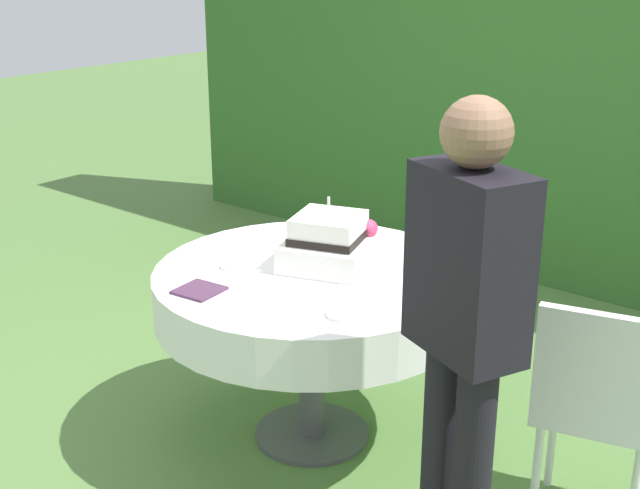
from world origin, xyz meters
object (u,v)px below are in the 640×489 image
serving_plate_near (237,265)px  garden_chair (597,398)px  cake_table (312,294)px  napkin_stack (199,290)px  serving_plate_far (346,314)px  standing_person (464,326)px  wedding_cake (329,243)px

serving_plate_near → garden_chair: garden_chair is taller
garden_chair → cake_table: bearing=-174.0°
cake_table → napkin_stack: bearing=-113.2°
serving_plate_far → standing_person: (0.55, -0.15, 0.17)m
serving_plate_near → standing_person: (1.17, -0.24, 0.17)m
serving_plate_far → standing_person: standing_person is taller
napkin_stack → cake_table: bearing=66.8°
cake_table → garden_chair: 1.15m
garden_chair → standing_person: standing_person is taller
cake_table → serving_plate_near: serving_plate_near is taller
cake_table → serving_plate_near: size_ratio=9.29×
serving_plate_near → serving_plate_far: 0.63m
garden_chair → napkin_stack: bearing=-157.5°
serving_plate_near → serving_plate_far: same height
cake_table → napkin_stack: (-0.18, -0.43, 0.11)m
wedding_cake → serving_plate_far: bearing=-44.5°
serving_plate_near → wedding_cake: bearing=40.6°
serving_plate_near → napkin_stack: size_ratio=0.87×
serving_plate_far → napkin_stack: bearing=-162.1°
wedding_cake → garden_chair: 1.16m
cake_table → serving_plate_far: serving_plate_far is taller
wedding_cake → napkin_stack: (-0.21, -0.51, -0.09)m
cake_table → wedding_cake: 0.22m
serving_plate_near → garden_chair: bearing=11.3°
serving_plate_near → cake_table: bearing=31.8°
napkin_stack → standing_person: bearing=1.4°
standing_person → serving_plate_near: bearing=168.2°
cake_table → serving_plate_far: 0.46m
wedding_cake → standing_person: size_ratio=0.26×
serving_plate_near → napkin_stack: (0.07, -0.27, -0.00)m
cake_table → serving_plate_near: 0.32m
wedding_cake → serving_plate_near: size_ratio=3.11×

